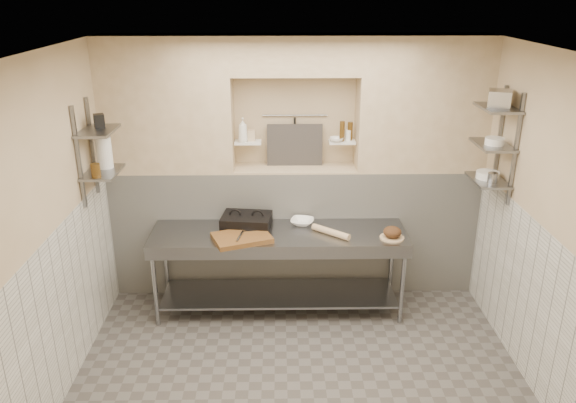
{
  "coord_description": "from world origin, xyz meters",
  "views": [
    {
      "loc": [
        -0.17,
        -4.03,
        3.24
      ],
      "look_at": [
        -0.09,
        0.9,
        1.35
      ],
      "focal_mm": 35.0,
      "sensor_mm": 36.0,
      "label": 1
    }
  ],
  "objects_px": {
    "prep_table": "(279,256)",
    "bread_loaf": "(392,232)",
    "bowl_alcove": "(336,140)",
    "mixing_bowl": "(302,222)",
    "bottle_soap": "(243,130)",
    "jug_left": "(104,153)",
    "panini_press": "(247,221)",
    "rolling_pin": "(331,232)",
    "cutting_board": "(242,238)"
  },
  "relations": [
    {
      "from": "cutting_board",
      "to": "bowl_alcove",
      "type": "bearing_deg",
      "value": 35.31
    },
    {
      "from": "panini_press",
      "to": "cutting_board",
      "type": "bearing_deg",
      "value": -88.64
    },
    {
      "from": "bottle_soap",
      "to": "bowl_alcove",
      "type": "xyz_separation_m",
      "value": [
        0.98,
        -0.0,
        -0.11
      ]
    },
    {
      "from": "mixing_bowl",
      "to": "bowl_alcove",
      "type": "relative_size",
      "value": 1.65
    },
    {
      "from": "bottle_soap",
      "to": "jug_left",
      "type": "bearing_deg",
      "value": -156.7
    },
    {
      "from": "bowl_alcove",
      "to": "mixing_bowl",
      "type": "bearing_deg",
      "value": -139.27
    },
    {
      "from": "bread_loaf",
      "to": "bottle_soap",
      "type": "bearing_deg",
      "value": 155.55
    },
    {
      "from": "rolling_pin",
      "to": "bread_loaf",
      "type": "xyz_separation_m",
      "value": [
        0.6,
        -0.09,
        0.03
      ]
    },
    {
      "from": "mixing_bowl",
      "to": "jug_left",
      "type": "height_order",
      "value": "jug_left"
    },
    {
      "from": "cutting_board",
      "to": "mixing_bowl",
      "type": "distance_m",
      "value": 0.72
    },
    {
      "from": "prep_table",
      "to": "bread_loaf",
      "type": "height_order",
      "value": "bread_loaf"
    },
    {
      "from": "cutting_board",
      "to": "bowl_alcove",
      "type": "distance_m",
      "value": 1.45
    },
    {
      "from": "prep_table",
      "to": "bowl_alcove",
      "type": "xyz_separation_m",
      "value": [
        0.61,
        0.53,
        1.09
      ]
    },
    {
      "from": "cutting_board",
      "to": "bowl_alcove",
      "type": "height_order",
      "value": "bowl_alcove"
    },
    {
      "from": "mixing_bowl",
      "to": "rolling_pin",
      "type": "height_order",
      "value": "rolling_pin"
    },
    {
      "from": "panini_press",
      "to": "bread_loaf",
      "type": "distance_m",
      "value": 1.49
    },
    {
      "from": "panini_press",
      "to": "jug_left",
      "type": "distance_m",
      "value": 1.56
    },
    {
      "from": "prep_table",
      "to": "jug_left",
      "type": "distance_m",
      "value": 2.0
    },
    {
      "from": "panini_press",
      "to": "bread_loaf",
      "type": "relative_size",
      "value": 2.98
    },
    {
      "from": "prep_table",
      "to": "bread_loaf",
      "type": "xyz_separation_m",
      "value": [
        1.13,
        -0.15,
        0.33
      ]
    },
    {
      "from": "panini_press",
      "to": "bottle_soap",
      "type": "distance_m",
      "value": 0.96
    },
    {
      "from": "cutting_board",
      "to": "bread_loaf",
      "type": "relative_size",
      "value": 3.02
    },
    {
      "from": "rolling_pin",
      "to": "cutting_board",
      "type": "bearing_deg",
      "value": -173.2
    },
    {
      "from": "prep_table",
      "to": "bottle_soap",
      "type": "bearing_deg",
      "value": 124.85
    },
    {
      "from": "bread_loaf",
      "to": "bowl_alcove",
      "type": "distance_m",
      "value": 1.14
    },
    {
      "from": "mixing_bowl",
      "to": "prep_table",
      "type": "bearing_deg",
      "value": -139.4
    },
    {
      "from": "prep_table",
      "to": "mixing_bowl",
      "type": "height_order",
      "value": "mixing_bowl"
    },
    {
      "from": "rolling_pin",
      "to": "prep_table",
      "type": "bearing_deg",
      "value": 173.49
    },
    {
      "from": "bread_loaf",
      "to": "bottle_soap",
      "type": "height_order",
      "value": "bottle_soap"
    },
    {
      "from": "panini_press",
      "to": "bread_loaf",
      "type": "bearing_deg",
      "value": -4.28
    },
    {
      "from": "bread_loaf",
      "to": "bottle_soap",
      "type": "xyz_separation_m",
      "value": [
        -1.5,
        0.68,
        0.87
      ]
    },
    {
      "from": "rolling_pin",
      "to": "bowl_alcove",
      "type": "bearing_deg",
      "value": 81.4
    },
    {
      "from": "prep_table",
      "to": "rolling_pin",
      "type": "height_order",
      "value": "rolling_pin"
    },
    {
      "from": "panini_press",
      "to": "bread_loaf",
      "type": "xyz_separation_m",
      "value": [
        1.46,
        -0.29,
        0.0
      ]
    },
    {
      "from": "rolling_pin",
      "to": "jug_left",
      "type": "bearing_deg",
      "value": 179.09
    },
    {
      "from": "cutting_board",
      "to": "bread_loaf",
      "type": "bearing_deg",
      "value": 0.66
    },
    {
      "from": "panini_press",
      "to": "rolling_pin",
      "type": "bearing_deg",
      "value": -6.31
    },
    {
      "from": "prep_table",
      "to": "panini_press",
      "type": "relative_size",
      "value": 4.83
    },
    {
      "from": "jug_left",
      "to": "cutting_board",
      "type": "bearing_deg",
      "value": -6.2
    },
    {
      "from": "panini_press",
      "to": "rolling_pin",
      "type": "distance_m",
      "value": 0.88
    },
    {
      "from": "panini_press",
      "to": "bowl_alcove",
      "type": "relative_size",
      "value": 3.68
    },
    {
      "from": "jug_left",
      "to": "bowl_alcove",
      "type": "bearing_deg",
      "value": 13.64
    },
    {
      "from": "cutting_board",
      "to": "jug_left",
      "type": "xyz_separation_m",
      "value": [
        -1.3,
        0.14,
        0.84
      ]
    },
    {
      "from": "bottle_soap",
      "to": "jug_left",
      "type": "xyz_separation_m",
      "value": [
        -1.29,
        -0.56,
        -0.08
      ]
    },
    {
      "from": "cutting_board",
      "to": "rolling_pin",
      "type": "xyz_separation_m",
      "value": [
        0.89,
        0.11,
        0.01
      ]
    },
    {
      "from": "rolling_pin",
      "to": "bottle_soap",
      "type": "xyz_separation_m",
      "value": [
        -0.89,
        0.59,
        0.91
      ]
    },
    {
      "from": "rolling_pin",
      "to": "mixing_bowl",
      "type": "bearing_deg",
      "value": 135.63
    },
    {
      "from": "mixing_bowl",
      "to": "bread_loaf",
      "type": "distance_m",
      "value": 0.95
    },
    {
      "from": "mixing_bowl",
      "to": "bottle_soap",
      "type": "relative_size",
      "value": 0.94
    },
    {
      "from": "rolling_pin",
      "to": "jug_left",
      "type": "distance_m",
      "value": 2.34
    }
  ]
}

